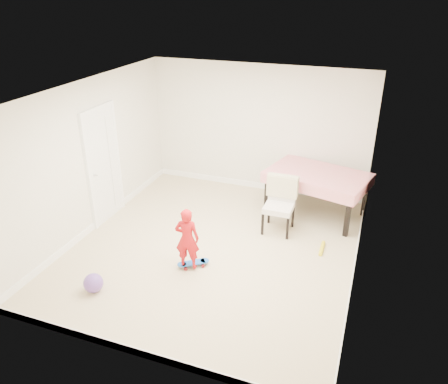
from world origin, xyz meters
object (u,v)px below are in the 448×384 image
(dining_table, at_px, (316,193))
(balloon, at_px, (93,283))
(child, at_px, (187,241))
(dining_chair, at_px, (279,206))
(skateboard, at_px, (193,264))

(dining_table, height_order, balloon, dining_table)
(child, bearing_deg, dining_chair, -135.16)
(child, bearing_deg, skateboard, -133.48)
(dining_chair, height_order, balloon, dining_chair)
(dining_chair, xyz_separation_m, balloon, (-2.06, -2.54, -0.36))
(child, distance_m, balloon, 1.46)
(dining_table, xyz_separation_m, child, (-1.52, -2.46, 0.08))
(dining_chair, height_order, skateboard, dining_chair)
(skateboard, bearing_deg, dining_table, 21.86)
(dining_chair, xyz_separation_m, skateboard, (-0.97, -1.50, -0.46))
(dining_table, bearing_deg, dining_chair, -105.10)
(dining_table, relative_size, child, 1.77)
(skateboard, height_order, child, child)
(skateboard, bearing_deg, dining_chair, 20.77)
(dining_chair, relative_size, skateboard, 1.98)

